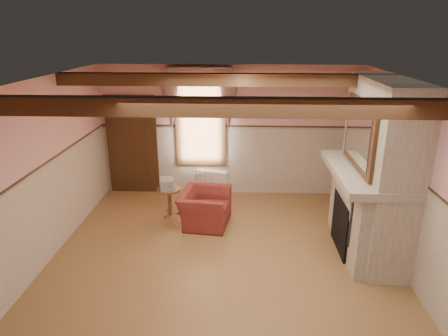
{
  "coord_description": "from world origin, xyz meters",
  "views": [
    {
      "loc": [
        0.28,
        -5.35,
        3.47
      ],
      "look_at": [
        0.0,
        0.8,
        1.33
      ],
      "focal_mm": 32.0,
      "sensor_mm": 36.0,
      "label": 1
    }
  ],
  "objects_px": {
    "side_table": "(169,201)",
    "mantel_clock": "(354,148)",
    "radiator": "(212,184)",
    "oil_lamp": "(357,149)",
    "bowl": "(366,165)",
    "armchair": "(205,208)"
  },
  "relations": [
    {
      "from": "side_table",
      "to": "mantel_clock",
      "type": "height_order",
      "value": "mantel_clock"
    },
    {
      "from": "radiator",
      "to": "mantel_clock",
      "type": "distance_m",
      "value": 3.14
    },
    {
      "from": "radiator",
      "to": "oil_lamp",
      "type": "relative_size",
      "value": 2.5
    },
    {
      "from": "side_table",
      "to": "mantel_clock",
      "type": "xyz_separation_m",
      "value": [
        3.36,
        -0.37,
        1.25
      ]
    },
    {
      "from": "side_table",
      "to": "radiator",
      "type": "height_order",
      "value": "radiator"
    },
    {
      "from": "bowl",
      "to": "oil_lamp",
      "type": "xyz_separation_m",
      "value": [
        0.0,
        0.55,
        0.1
      ]
    },
    {
      "from": "side_table",
      "to": "bowl",
      "type": "relative_size",
      "value": 1.73
    },
    {
      "from": "bowl",
      "to": "side_table",
      "type": "bearing_deg",
      "value": 161.86
    },
    {
      "from": "mantel_clock",
      "to": "side_table",
      "type": "bearing_deg",
      "value": 173.69
    },
    {
      "from": "armchair",
      "to": "mantel_clock",
      "type": "xyz_separation_m",
      "value": [
        2.63,
        -0.01,
        1.2
      ]
    },
    {
      "from": "armchair",
      "to": "oil_lamp",
      "type": "relative_size",
      "value": 3.53
    },
    {
      "from": "mantel_clock",
      "to": "armchair",
      "type": "bearing_deg",
      "value": 179.81
    },
    {
      "from": "side_table",
      "to": "oil_lamp",
      "type": "xyz_separation_m",
      "value": [
        3.36,
        -0.55,
        1.29
      ]
    },
    {
      "from": "radiator",
      "to": "bowl",
      "type": "height_order",
      "value": "bowl"
    },
    {
      "from": "mantel_clock",
      "to": "oil_lamp",
      "type": "distance_m",
      "value": 0.18
    },
    {
      "from": "radiator",
      "to": "oil_lamp",
      "type": "distance_m",
      "value": 3.23
    },
    {
      "from": "armchair",
      "to": "mantel_clock",
      "type": "distance_m",
      "value": 2.89
    },
    {
      "from": "armchair",
      "to": "side_table",
      "type": "relative_size",
      "value": 1.8
    },
    {
      "from": "armchair",
      "to": "side_table",
      "type": "height_order",
      "value": "armchair"
    },
    {
      "from": "radiator",
      "to": "bowl",
      "type": "relative_size",
      "value": 2.2
    },
    {
      "from": "radiator",
      "to": "oil_lamp",
      "type": "bearing_deg",
      "value": -14.49
    },
    {
      "from": "armchair",
      "to": "radiator",
      "type": "xyz_separation_m",
      "value": [
        0.04,
        1.29,
        -0.02
      ]
    }
  ]
}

